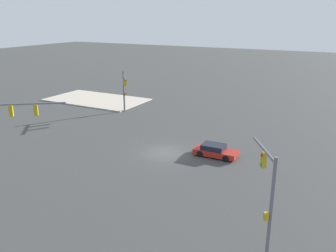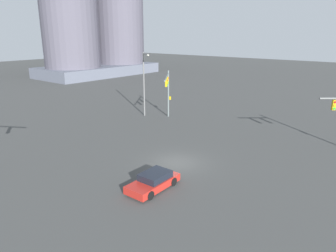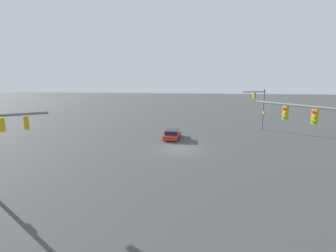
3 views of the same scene
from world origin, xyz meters
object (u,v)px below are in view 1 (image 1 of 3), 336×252
Objects in this scene: sedan_car_approaching at (215,151)px; traffic_signal_opposite_side at (124,87)px; traffic_signal_near_corner at (7,121)px; traffic_signal_cross_street at (268,189)px.

traffic_signal_opposite_side is at bearing 150.44° from sedan_car_approaching.
traffic_signal_near_corner is at bearing -34.96° from traffic_signal_opposite_side.
traffic_signal_near_corner is at bearing 56.33° from traffic_signal_cross_street.
traffic_signal_cross_street is at bearing -59.16° from sedan_car_approaching.
traffic_signal_opposite_side is 33.25m from traffic_signal_cross_street.
sedan_car_approaching is (7.73, -12.47, -3.45)m from traffic_signal_cross_street.
traffic_signal_cross_street is 1.45× the size of sedan_car_approaching.
traffic_signal_opposite_side is 19.96m from sedan_car_approaching.
traffic_signal_near_corner reaches higher than sedan_car_approaching.
traffic_signal_opposite_side is 0.94× the size of traffic_signal_cross_street.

